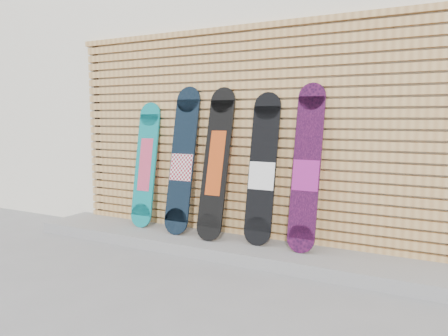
{
  "coord_description": "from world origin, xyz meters",
  "views": [
    {
      "loc": [
        1.85,
        -3.13,
        1.36
      ],
      "look_at": [
        -0.23,
        0.75,
        0.85
      ],
      "focal_mm": 35.0,
      "sensor_mm": 36.0,
      "label": 1
    }
  ],
  "objects": [
    {
      "name": "snowboard_1",
      "position": [
        -0.75,
        0.77,
        0.9
      ],
      "size": [
        0.29,
        0.35,
        1.58
      ],
      "color": "black",
      "rests_on": "concrete_step"
    },
    {
      "name": "snowboard_2",
      "position": [
        -0.32,
        0.75,
        0.9
      ],
      "size": [
        0.28,
        0.39,
        1.56
      ],
      "color": "black",
      "rests_on": "concrete_step"
    },
    {
      "name": "snowboard_4",
      "position": [
        0.62,
        0.78,
        0.89
      ],
      "size": [
        0.26,
        0.33,
        1.57
      ],
      "color": "black",
      "rests_on": "concrete_step"
    },
    {
      "name": "concrete_step",
      "position": [
        -0.15,
        0.68,
        0.06
      ],
      "size": [
        4.6,
        0.7,
        0.12
      ],
      "primitive_type": "cube",
      "color": "gray",
      "rests_on": "ground"
    },
    {
      "name": "snowboard_3",
      "position": [
        0.17,
        0.79,
        0.85
      ],
      "size": [
        0.28,
        0.3,
        1.5
      ],
      "color": "black",
      "rests_on": "concrete_step"
    },
    {
      "name": "slat_wall",
      "position": [
        -0.15,
        0.97,
        1.21
      ],
      "size": [
        4.26,
        0.08,
        2.29
      ],
      "color": "tan",
      "rests_on": "ground"
    },
    {
      "name": "ground",
      "position": [
        0.0,
        0.0,
        0.0
      ],
      "size": [
        80.0,
        80.0,
        0.0
      ],
      "primitive_type": "plane",
      "color": "gray",
      "rests_on": "ground"
    },
    {
      "name": "building",
      "position": [
        0.5,
        3.5,
        1.8
      ],
      "size": [
        12.0,
        5.0,
        3.6
      ],
      "primitive_type": "cube",
      "color": "silver",
      "rests_on": "ground"
    },
    {
      "name": "snowboard_0",
      "position": [
        -1.28,
        0.81,
        0.83
      ],
      "size": [
        0.27,
        0.27,
        1.42
      ],
      "color": "#0C767B",
      "rests_on": "concrete_step"
    }
  ]
}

